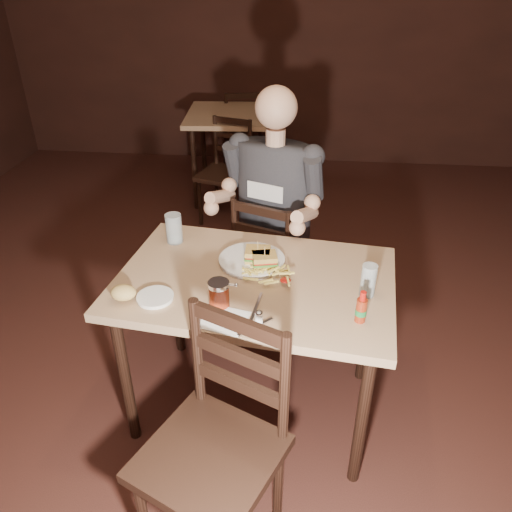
# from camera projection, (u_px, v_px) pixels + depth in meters

# --- Properties ---
(room_shell) EXTENTS (7.00, 7.00, 7.00)m
(room_shell) POSITION_uv_depth(u_px,v_px,m) (276.00, 129.00, 1.87)
(room_shell) COLOR black
(room_shell) RESTS_ON ground
(main_table) EXTENTS (1.26, 0.92, 0.77)m
(main_table) POSITION_uv_depth(u_px,v_px,m) (255.00, 294.00, 2.19)
(main_table) COLOR tan
(main_table) RESTS_ON ground
(bg_table) EXTENTS (0.85, 0.85, 0.77)m
(bg_table) POSITION_uv_depth(u_px,v_px,m) (233.00, 123.00, 4.42)
(bg_table) COLOR tan
(bg_table) RESTS_ON ground
(chair_far) EXTENTS (0.52, 0.54, 0.85)m
(chair_far) POSITION_uv_depth(u_px,v_px,m) (274.00, 260.00, 2.92)
(chair_far) COLOR black
(chair_far) RESTS_ON ground
(chair_near) EXTENTS (0.60, 0.62, 0.96)m
(chair_near) POSITION_uv_depth(u_px,v_px,m) (210.00, 457.00, 1.72)
(chair_near) COLOR black
(chair_near) RESTS_ON ground
(bg_chair_far) EXTENTS (0.49, 0.52, 0.86)m
(bg_chair_far) POSITION_uv_depth(u_px,v_px,m) (241.00, 132.00, 5.01)
(bg_chair_far) COLOR black
(bg_chair_far) RESTS_ON ground
(bg_chair_near) EXTENTS (0.49, 0.52, 0.84)m
(bg_chair_near) POSITION_uv_depth(u_px,v_px,m) (224.00, 174.00, 4.08)
(bg_chair_near) COLOR black
(bg_chair_near) RESTS_ON ground
(diner) EXTENTS (0.69, 0.62, 0.98)m
(diner) POSITION_uv_depth(u_px,v_px,m) (271.00, 183.00, 2.62)
(diner) COLOR #2C2C30
(diner) RESTS_ON chair_far
(dinner_plate) EXTENTS (0.32, 0.32, 0.02)m
(dinner_plate) POSITION_uv_depth(u_px,v_px,m) (252.00, 261.00, 2.25)
(dinner_plate) COLOR white
(dinner_plate) RESTS_ON main_table
(sandwich_left) EXTENTS (0.11, 0.09, 0.10)m
(sandwich_left) POSITION_uv_depth(u_px,v_px,m) (258.00, 251.00, 2.21)
(sandwich_left) COLOR tan
(sandwich_left) RESTS_ON dinner_plate
(sandwich_right) EXTENTS (0.12, 0.11, 0.09)m
(sandwich_right) POSITION_uv_depth(u_px,v_px,m) (265.00, 257.00, 2.17)
(sandwich_right) COLOR tan
(sandwich_right) RESTS_ON dinner_plate
(fries_pile) EXTENTS (0.27, 0.20, 0.04)m
(fries_pile) POSITION_uv_depth(u_px,v_px,m) (268.00, 273.00, 2.11)
(fries_pile) COLOR #DBC454
(fries_pile) RESTS_ON dinner_plate
(ketchup_dollop) EXTENTS (0.05, 0.05, 0.01)m
(ketchup_dollop) POSITION_uv_depth(u_px,v_px,m) (285.00, 280.00, 2.09)
(ketchup_dollop) COLOR maroon
(ketchup_dollop) RESTS_ON dinner_plate
(glass_left) EXTENTS (0.09, 0.09, 0.14)m
(glass_left) POSITION_uv_depth(u_px,v_px,m) (174.00, 228.00, 2.38)
(glass_left) COLOR silver
(glass_left) RESTS_ON main_table
(glass_right) EXTENTS (0.07, 0.07, 0.14)m
(glass_right) POSITION_uv_depth(u_px,v_px,m) (368.00, 280.00, 2.00)
(glass_right) COLOR silver
(glass_right) RESTS_ON main_table
(hot_sauce) EXTENTS (0.05, 0.05, 0.13)m
(hot_sauce) POSITION_uv_depth(u_px,v_px,m) (362.00, 307.00, 1.86)
(hot_sauce) COLOR maroon
(hot_sauce) RESTS_ON main_table
(salt_shaker) EXTENTS (0.03, 0.03, 0.06)m
(salt_shaker) POSITION_uv_depth(u_px,v_px,m) (259.00, 318.00, 1.86)
(salt_shaker) COLOR white
(salt_shaker) RESTS_ON main_table
(syrup_dispenser) EXTENTS (0.10, 0.10, 0.11)m
(syrup_dispenser) POSITION_uv_depth(u_px,v_px,m) (219.00, 294.00, 1.95)
(syrup_dispenser) COLOR maroon
(syrup_dispenser) RESTS_ON main_table
(napkin) EXTENTS (0.20, 0.19, 0.00)m
(napkin) POSITION_uv_depth(u_px,v_px,m) (224.00, 320.00, 1.89)
(napkin) COLOR white
(napkin) RESTS_ON main_table
(knife) EXTENTS (0.03, 0.19, 0.00)m
(knife) POSITION_uv_depth(u_px,v_px,m) (256.00, 306.00, 1.96)
(knife) COLOR silver
(knife) RESTS_ON napkin
(fork) EXTENTS (0.13, 0.12, 0.01)m
(fork) POSITION_uv_depth(u_px,v_px,m) (255.00, 327.00, 1.85)
(fork) COLOR silver
(fork) RESTS_ON napkin
(side_plate) EXTENTS (0.16, 0.16, 0.01)m
(side_plate) POSITION_uv_depth(u_px,v_px,m) (155.00, 298.00, 2.01)
(side_plate) COLOR white
(side_plate) RESTS_ON main_table
(bread_roll) EXTENTS (0.11, 0.10, 0.06)m
(bread_roll) POSITION_uv_depth(u_px,v_px,m) (123.00, 293.00, 1.98)
(bread_roll) COLOR tan
(bread_roll) RESTS_ON side_plate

